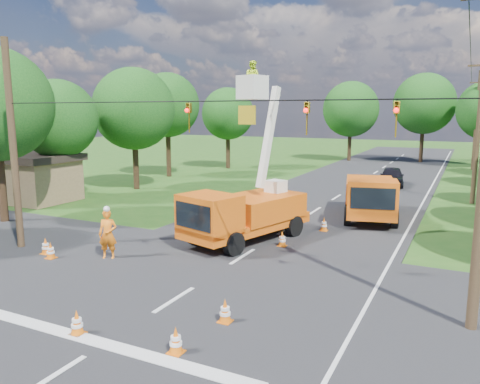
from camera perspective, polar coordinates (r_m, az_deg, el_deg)
The scene contains 28 objects.
ground at distance 33.28m, azimuth 11.66°, elevation -0.71°, with size 140.00×140.00×0.00m, color #245218.
road_main at distance 33.28m, azimuth 11.66°, elevation -0.71°, with size 12.00×100.00×0.06m, color black.
road_cross at distance 17.02m, azimuth -4.16°, elevation -10.75°, with size 56.00×10.00×0.07m, color black.
stop_bar at distance 13.18m, azimuth -16.19°, elevation -17.53°, with size 9.00×0.45×0.02m, color silver.
edge_line at distance 32.38m, azimuth 21.29°, elevation -1.48°, with size 0.12×90.00×0.02m, color silver.
bucket_truck at distance 21.45m, azimuth 0.53°, elevation -1.66°, with size 4.25×7.05×8.19m.
second_truck at distance 26.96m, azimuth 15.60°, elevation -0.49°, with size 3.88×7.09×2.52m.
ground_worker at distance 19.84m, azimuth -15.81°, elevation -4.98°, with size 0.75×0.49×2.06m, color #D95712.
distant_car at distance 39.74m, azimuth 18.02°, elevation 1.82°, with size 1.80×4.47×1.52m, color black.
traffic_cone_0 at distance 13.77m, azimuth -19.26°, elevation -14.82°, with size 0.38×0.38×0.71m.
traffic_cone_1 at distance 12.27m, azimuth -7.83°, elevation -17.51°, with size 0.38×0.38×0.71m.
traffic_cone_2 at distance 20.98m, azimuth 5.16°, elevation -5.73°, with size 0.38×0.38×0.71m.
traffic_cone_3 at distance 23.92m, azimuth 10.19°, elevation -3.90°, with size 0.38×0.38×0.71m.
traffic_cone_4 at distance 20.72m, azimuth -22.09°, elevation -6.64°, with size 0.38×0.38×0.71m.
traffic_cone_5 at distance 21.44m, azimuth -22.61°, elevation -6.12°, with size 0.38×0.38×0.71m.
traffic_cone_7 at distance 28.24m, azimuth 16.90°, elevation -2.06°, with size 0.38×0.38×0.71m.
traffic_cone_8 at distance 13.73m, azimuth -1.83°, elevation -14.31°, with size 0.38×0.38×0.71m.
pole_right_mid at distance 33.74m, azimuth 27.08°, elevation 7.30°, with size 1.80×0.30×10.00m.
pole_right_far at distance 53.73m, azimuth 26.86°, elevation 7.87°, with size 1.80×0.30×10.00m.
pole_left at distance 22.36m, azimuth -25.93°, elevation 5.07°, with size 0.30×0.30×9.00m.
signal_span at distance 14.92m, azimuth 3.04°, elevation 9.45°, with size 18.00×0.29×1.07m.
shed at distance 34.23m, azimuth -23.86°, elevation 1.68°, with size 5.50×4.50×3.15m.
tree_left_c at distance 33.49m, azimuth -21.33°, elevation 8.26°, with size 5.20×5.20×8.06m.
tree_left_d at distance 36.86m, azimuth -12.83°, elevation 9.83°, with size 6.20×6.20×9.24m.
tree_left_e at distance 43.54m, azimuth -8.85°, elevation 10.40°, with size 5.80×5.80×9.41m.
tree_left_f at distance 49.35m, azimuth -1.50°, elevation 9.50°, with size 5.40×5.40×8.40m.
tree_far_a at distance 58.21m, azimuth 13.36°, elevation 9.79°, with size 6.60×6.60×9.50m.
tree_far_b at distance 58.95m, azimuth 21.54°, elevation 9.98°, with size 7.00×7.00×10.32m.
Camera 1 is at (8.09, -11.72, 5.98)m, focal length 35.00 mm.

